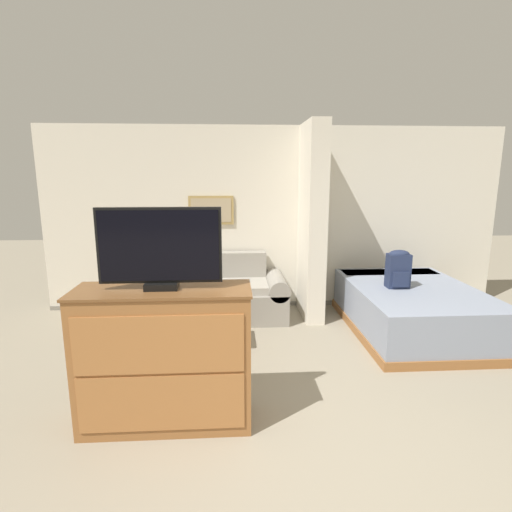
{
  "coord_description": "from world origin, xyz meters",
  "views": [
    {
      "loc": [
        -0.64,
        -2.19,
        1.93
      ],
      "look_at": [
        -0.37,
        2.11,
        1.05
      ],
      "focal_mm": 28.0,
      "sensor_mm": 36.0,
      "label": 1
    }
  ],
  "objects_px": {
    "bed": "(412,308)",
    "backpack": "(398,268)",
    "table_lamp": "(122,263)",
    "tv": "(160,249)",
    "tv_dresser": "(165,358)",
    "coffee_table": "(203,315)",
    "couch": "(212,295)"
  },
  "relations": [
    {
      "from": "tv",
      "to": "bed",
      "type": "bearing_deg",
      "value": 32.17
    },
    {
      "from": "couch",
      "to": "coffee_table",
      "type": "xyz_separation_m",
      "value": [
        -0.04,
        -0.99,
        0.07
      ]
    },
    {
      "from": "couch",
      "to": "tv_dresser",
      "type": "distance_m",
      "value": 2.41
    },
    {
      "from": "tv_dresser",
      "to": "backpack",
      "type": "distance_m",
      "value": 3.08
    },
    {
      "from": "table_lamp",
      "to": "tv",
      "type": "distance_m",
      "value": 2.62
    },
    {
      "from": "tv",
      "to": "bed",
      "type": "relative_size",
      "value": 0.43
    },
    {
      "from": "coffee_table",
      "to": "tv_dresser",
      "type": "xyz_separation_m",
      "value": [
        -0.19,
        -1.4,
        0.17
      ]
    },
    {
      "from": "tv_dresser",
      "to": "bed",
      "type": "distance_m",
      "value": 3.27
    },
    {
      "from": "tv",
      "to": "tv_dresser",
      "type": "bearing_deg",
      "value": -90.0
    },
    {
      "from": "couch",
      "to": "coffee_table",
      "type": "distance_m",
      "value": 0.99
    },
    {
      "from": "bed",
      "to": "backpack",
      "type": "relative_size",
      "value": 4.44
    },
    {
      "from": "bed",
      "to": "coffee_table",
      "type": "bearing_deg",
      "value": -172.59
    },
    {
      "from": "couch",
      "to": "table_lamp",
      "type": "xyz_separation_m",
      "value": [
        -1.17,
        -0.03,
        0.47
      ]
    },
    {
      "from": "couch",
      "to": "tv",
      "type": "height_order",
      "value": "tv"
    },
    {
      "from": "coffee_table",
      "to": "tv_dresser",
      "type": "height_order",
      "value": "tv_dresser"
    },
    {
      "from": "coffee_table",
      "to": "bed",
      "type": "xyz_separation_m",
      "value": [
        2.57,
        0.33,
        -0.09
      ]
    },
    {
      "from": "table_lamp",
      "to": "tv_dresser",
      "type": "distance_m",
      "value": 2.55
    },
    {
      "from": "coffee_table",
      "to": "tv_dresser",
      "type": "relative_size",
      "value": 0.52
    },
    {
      "from": "bed",
      "to": "backpack",
      "type": "bearing_deg",
      "value": -176.34
    },
    {
      "from": "tv_dresser",
      "to": "bed",
      "type": "relative_size",
      "value": 0.64
    },
    {
      "from": "tv",
      "to": "coffee_table",
      "type": "bearing_deg",
      "value": 82.12
    },
    {
      "from": "coffee_table",
      "to": "backpack",
      "type": "relative_size",
      "value": 1.47
    },
    {
      "from": "tv",
      "to": "table_lamp",
      "type": "bearing_deg",
      "value": 111.49
    },
    {
      "from": "couch",
      "to": "backpack",
      "type": "relative_size",
      "value": 4.4
    },
    {
      "from": "bed",
      "to": "backpack",
      "type": "distance_m",
      "value": 0.56
    },
    {
      "from": "table_lamp",
      "to": "tv_dresser",
      "type": "bearing_deg",
      "value": -68.52
    },
    {
      "from": "table_lamp",
      "to": "tv_dresser",
      "type": "xyz_separation_m",
      "value": [
        0.93,
        -2.37,
        -0.23
      ]
    },
    {
      "from": "coffee_table",
      "to": "bed",
      "type": "distance_m",
      "value": 2.59
    },
    {
      "from": "backpack",
      "to": "tv",
      "type": "bearing_deg",
      "value": -145.89
    },
    {
      "from": "table_lamp",
      "to": "backpack",
      "type": "xyz_separation_m",
      "value": [
        3.47,
        -0.64,
        0.03
      ]
    },
    {
      "from": "couch",
      "to": "backpack",
      "type": "bearing_deg",
      "value": -16.13
    },
    {
      "from": "table_lamp",
      "to": "backpack",
      "type": "distance_m",
      "value": 3.53
    }
  ]
}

